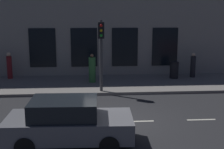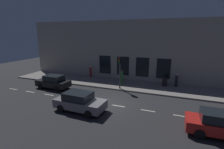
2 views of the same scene
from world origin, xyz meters
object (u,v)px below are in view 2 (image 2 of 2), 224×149
Objects in this scene: parked_car_1 at (221,125)px; pedestrian_2 at (91,72)px; traffic_light at (120,67)px; pedestrian_1 at (176,81)px; parked_car_2 at (80,102)px; parked_car_0 at (53,82)px; trash_bin at (165,82)px; pedestrian_0 at (122,77)px.

parked_car_1 is 17.53m from pedestrian_2.
parked_car_1 is (-6.24, -8.82, -1.88)m from traffic_light.
parked_car_2 is at bearing 23.97° from pedestrian_1.
pedestrian_2 is at bearing -14.58° from parked_car_0.
pedestrian_2 is at bearing 57.52° from traffic_light.
pedestrian_1 is (9.42, 2.78, 0.09)m from parked_car_1.
parked_car_1 is at bearing -25.93° from pedestrian_2.
parked_car_1 is at bearing -156.01° from trash_bin.
traffic_light reaches higher than pedestrian_2.
pedestrian_1 reaches higher than parked_car_1.
parked_car_0 is 2.43× the size of pedestrian_2.
pedestrian_0 reaches higher than parked_car_2.
parked_car_1 is at bearing 78.46° from pedestrian_1.
pedestrian_1 is 1.51× the size of trash_bin.
parked_car_0 is 2.36× the size of pedestrian_0.
pedestrian_1 is at bearing -65.93° from parked_car_0.
traffic_light is 6.70m from parked_car_2.
pedestrian_0 is at bearing 175.81° from parked_car_2.
pedestrian_0 is (2.23, 0.46, -1.74)m from traffic_light.
parked_car_1 is at bearing -125.27° from traffic_light.
traffic_light is 3.63× the size of trash_bin.
parked_car_2 is (-6.29, 1.37, -1.88)m from traffic_light.
pedestrian_0 reaches higher than trash_bin.
traffic_light is 8.00m from parked_car_0.
parked_car_2 is 2.72× the size of pedestrian_1.
traffic_light reaches higher than parked_car_2.
pedestrian_2 reaches higher than parked_car_1.
pedestrian_2 is at bearing -154.62° from parked_car_2.
trash_bin is (9.20, -6.11, -0.12)m from parked_car_2.
parked_car_2 is at bearing -155.80° from pedestrian_0.
pedestrian_0 is (8.47, 9.28, 0.15)m from parked_car_1.
trash_bin is at bearing -157.16° from parked_car_1.
trash_bin is (2.92, -4.75, -2.00)m from traffic_light.
pedestrian_1 reaches higher than trash_bin.
parked_car_2 is at bearing 146.41° from trash_bin.
parked_car_0 is 2.57× the size of pedestrian_1.
pedestrian_1 is at bearing -62.26° from traffic_light.
pedestrian_2 is at bearing -30.10° from pedestrian_1.
parked_car_0 and parked_car_2 have the same top height.
pedestrian_1 reaches higher than parked_car_0.
parked_car_2 is 2.57× the size of pedestrian_2.
parked_car_1 is at bearing -102.11° from pedestrian_0.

